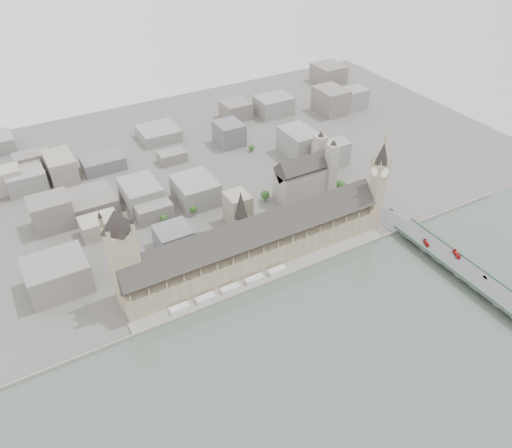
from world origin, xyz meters
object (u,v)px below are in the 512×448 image
palace_of_westminster (254,243)px  westminster_bridge (456,266)px  westminster_abbey (306,176)px  red_bus_south (457,254)px  victoria_tower (123,254)px  elizabeth_tower (378,180)px  car_approach (392,210)px  car_silver (485,277)px  red_bus_north (426,243)px

palace_of_westminster → westminster_bridge: palace_of_westminster is taller
westminster_abbey → red_bus_south: bearing=-71.7°
victoria_tower → westminster_abbey: victoria_tower is taller
elizabeth_tower → red_bus_south: bearing=-70.7°
palace_of_westminster → car_approach: palace_of_westminster is taller
red_bus_south → car_approach: (-2.30, 89.30, -0.98)m
palace_of_westminster → red_bus_south: (168.99, -99.99, -10.74)m
palace_of_westminster → westminster_abbey: westminster_abbey is taller
victoria_tower → car_silver: bearing=-26.2°
red_bus_south → westminster_abbey: bearing=132.3°
palace_of_westminster → car_approach: size_ratio=52.88×
palace_of_westminster → car_silver: size_ratio=62.54×
red_bus_north → car_approach: (10.34, 61.98, -0.79)m
elizabeth_tower → car_approach: 55.17m
palace_of_westminster → car_approach: bearing=-3.7°
elizabeth_tower → car_silver: bearing=-76.7°
red_bus_south → car_approach: size_ratio=2.45×
westminster_bridge → red_bus_north: (-5.65, 34.53, 6.64)m
elizabeth_tower → westminster_bridge: elizabeth_tower is taller
car_silver → palace_of_westminster: bearing=152.6°
elizabeth_tower → car_approach: elizabeth_tower is taller
red_bus_north → westminster_abbey: bearing=131.8°
red_bus_north → car_silver: red_bus_north is taller
red_bus_north → red_bus_south: bearing=-40.5°
westminster_abbey → westminster_bridge: bearing=-74.4°
palace_of_westminster → westminster_bridge: size_ratio=0.82×
red_bus_south → westminster_bridge: bearing=-110.1°
elizabeth_tower → car_silver: (29.22, -124.04, -47.14)m
car_silver → car_approach: size_ratio=0.85×
car_silver → elizabeth_tower: bearing=115.0°
victoria_tower → red_bus_north: victoria_tower is taller
car_approach → westminster_abbey: bearing=110.1°
red_bus_north → car_approach: 62.84m
victoria_tower → westminster_bridge: bearing=-21.8°
elizabeth_tower → victoria_tower: elizabeth_tower is taller
red_bus_north → red_bus_south: 30.11m
elizabeth_tower → car_approach: bearing=2.0°
westminster_bridge → car_silver: bearing=-79.6°
palace_of_westminster → car_approach: (166.69, -10.69, -11.73)m
red_bus_north → car_silver: 64.01m
westminster_abbey → car_silver: 218.88m
palace_of_westminster → car_silver: bearing=-39.1°
elizabeth_tower → car_silver: elizabeth_tower is taller
palace_of_westminster → elizabeth_tower: (138.00, -11.70, 35.38)m
red_bus_north → westminster_bridge: bearing=-56.0°
westminster_bridge → red_bus_north: size_ratio=29.84×
red_bus_north → car_silver: bearing=-55.5°
palace_of_westminster → car_silver: (167.22, -135.74, -11.76)m
palace_of_westminster → westminster_bridge: bearing=-33.5°
red_bus_south → car_silver: red_bus_south is taller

